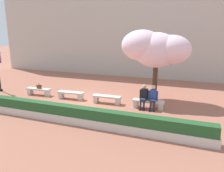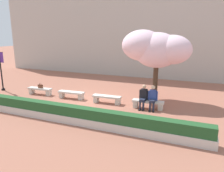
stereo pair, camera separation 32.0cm
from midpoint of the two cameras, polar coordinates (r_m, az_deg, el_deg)
The scene contains 12 objects.
ground_plane at distance 13.15m, azimuth -5.46°, elevation -3.86°, with size 100.00×100.00×0.00m, color #9E604C.
building_facade at distance 21.92m, azimuth 7.07°, elevation 16.54°, with size 28.00×4.00×10.16m, color #B7B2A8.
stone_bench_west_end at distance 15.04m, azimuth -17.72°, elevation -1.02°, with size 1.69×0.50×0.45m.
stone_bench_near_west at distance 13.65m, azimuth -9.95°, elevation -2.04°, with size 1.69×0.50×0.45m.
stone_bench_center at distance 12.56m, azimuth -0.63°, elevation -3.21°, with size 1.69×0.50×0.45m.
stone_bench_near_east at distance 11.87m, azimuth 10.13°, elevation -4.45°, with size 1.69×0.50×0.45m.
person_seated_left at distance 11.75m, azimuth 9.00°, elevation -2.55°, with size 0.51×0.69×1.29m.
person_seated_right at distance 11.65m, azimuth 11.35°, elevation -2.79°, with size 0.51×0.71×1.29m.
handbag at distance 14.94m, azimuth -17.63°, elevation -0.01°, with size 0.30×0.15×0.34m.
cherry_tree_main at distance 13.02m, azimuth 11.97°, elevation 9.56°, with size 4.00×2.58×4.15m.
lamp_post_with_banner at distance 16.85m, azimuth -26.80°, elevation 6.45°, with size 0.54×0.28×3.74m.
planter_hedge_foreground at distance 10.47m, azimuth -13.71°, elevation -6.61°, with size 13.70×0.50×0.80m.
Camera 2 is at (6.08, -10.99, 3.95)m, focal length 35.00 mm.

